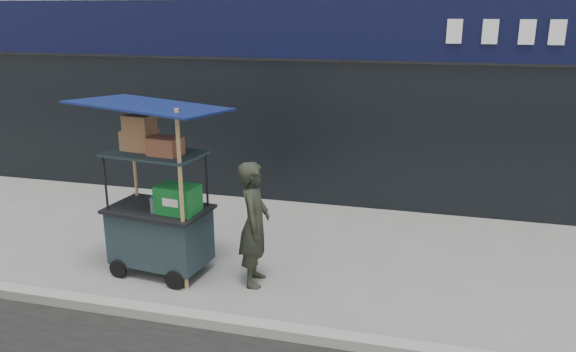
# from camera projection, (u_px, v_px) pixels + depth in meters

# --- Properties ---
(ground) EXTENTS (80.00, 80.00, 0.00)m
(ground) POSITION_uv_depth(u_px,v_px,m) (229.00, 318.00, 6.09)
(ground) COLOR slate
(ground) RESTS_ON ground
(curb) EXTENTS (80.00, 0.18, 0.12)m
(curb) POSITION_uv_depth(u_px,v_px,m) (222.00, 322.00, 5.89)
(curb) COLOR gray
(curb) RESTS_ON ground
(vendor_cart) EXTENTS (1.77, 1.36, 2.23)m
(vendor_cart) POSITION_uv_depth(u_px,v_px,m) (160.00, 214.00, 6.95)
(vendor_cart) COLOR #1A272C
(vendor_cart) RESTS_ON ground
(vendor_man) EXTENTS (0.45, 0.61, 1.53)m
(vendor_man) POSITION_uv_depth(u_px,v_px,m) (254.00, 224.00, 6.67)
(vendor_man) COLOR #25291E
(vendor_man) RESTS_ON ground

